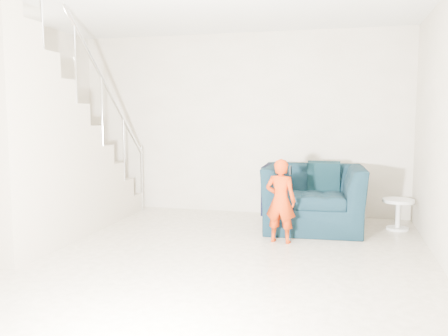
{
  "coord_description": "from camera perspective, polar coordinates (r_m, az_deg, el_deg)",
  "views": [
    {
      "loc": [
        1.53,
        -4.29,
        1.49
      ],
      "look_at": [
        0.15,
        1.2,
        0.85
      ],
      "focal_mm": 38.0,
      "sensor_mm": 36.0,
      "label": 1
    }
  ],
  "objects": [
    {
      "name": "side_table",
      "position": [
        6.56,
        20.21,
        -4.67
      ],
      "size": [
        0.4,
        0.4,
        0.4
      ],
      "color": "silver",
      "rests_on": "floor"
    },
    {
      "name": "throw",
      "position": [
        6.24,
        5.12,
        -2.49
      ],
      "size": [
        0.06,
        0.56,
        0.62
      ],
      "primitive_type": "cube",
      "color": "black",
      "rests_on": "armchair"
    },
    {
      "name": "cushion",
      "position": [
        6.56,
        11.91,
        -1.0
      ],
      "size": [
        0.43,
        0.2,
        0.42
      ],
      "primitive_type": "cube",
      "rotation": [
        0.21,
        0.0,
        0.0
      ],
      "color": "black",
      "rests_on": "armchair"
    },
    {
      "name": "toddler",
      "position": [
        5.55,
        6.82,
        -3.94
      ],
      "size": [
        0.39,
        0.29,
        0.98
      ],
      "primitive_type": "imported",
      "rotation": [
        0.0,
        0.0,
        2.99
      ],
      "color": "#A31E05",
      "rests_on": "floor"
    },
    {
      "name": "back_wall",
      "position": [
        7.21,
        1.85,
        5.32
      ],
      "size": [
        5.0,
        0.0,
        5.0
      ],
      "primitive_type": "plane",
      "rotation": [
        1.57,
        0.0,
        0.0
      ],
      "color": "#A79D88",
      "rests_on": "floor"
    },
    {
      "name": "armchair",
      "position": [
        6.29,
        10.64,
        -3.5
      ],
      "size": [
        1.34,
        1.19,
        0.83
      ],
      "primitive_type": "imported",
      "rotation": [
        0.0,
        0.0,
        0.06
      ],
      "color": "black",
      "rests_on": "floor"
    },
    {
      "name": "floor",
      "position": [
        4.79,
        -5.35,
        -11.68
      ],
      "size": [
        5.5,
        5.5,
        0.0
      ],
      "primitive_type": "plane",
      "color": "gray",
      "rests_on": "ground"
    },
    {
      "name": "staircase",
      "position": [
        6.02,
        -21.89,
        0.81
      ],
      "size": [
        1.02,
        3.03,
        3.62
      ],
      "color": "#ADA089",
      "rests_on": "floor"
    },
    {
      "name": "phone",
      "position": [
        5.47,
        8.0,
        -0.27
      ],
      "size": [
        0.03,
        0.05,
        0.1
      ],
      "primitive_type": "cube",
      "rotation": [
        0.0,
        0.0,
        -0.16
      ],
      "color": "black",
      "rests_on": "toddler"
    }
  ]
}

